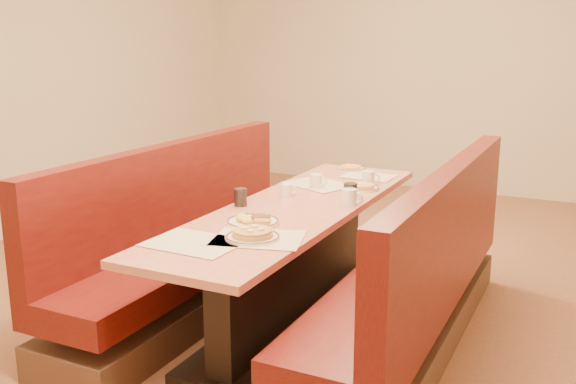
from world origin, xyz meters
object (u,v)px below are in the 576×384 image
at_px(pancake_plate, 253,235).
at_px(coffee_mug_b, 287,190).
at_px(booth_left, 193,251).
at_px(soda_tumbler_near, 241,197).
at_px(soda_tumbler_mid, 350,193).
at_px(coffee_mug_d, 316,181).
at_px(coffee_mug_a, 350,197).
at_px(booth_right, 416,288).
at_px(diner_table, 296,266).
at_px(coffee_mug_c, 369,178).
at_px(eggs_plate, 252,221).

bearing_deg(pancake_plate, coffee_mug_b, 105.63).
bearing_deg(booth_left, soda_tumbler_near, -19.16).
relative_size(booth_left, soda_tumbler_mid, 22.22).
bearing_deg(soda_tumbler_near, coffee_mug_b, 67.11).
bearing_deg(pancake_plate, soda_tumbler_mid, 80.22).
bearing_deg(coffee_mug_d, booth_left, -154.30).
bearing_deg(coffee_mug_a, booth_right, -19.27).
xyz_separation_m(booth_left, booth_right, (1.46, 0.00, 0.00)).
distance_m(diner_table, coffee_mug_a, 0.53).
relative_size(diner_table, booth_right, 1.00).
relative_size(diner_table, booth_left, 1.00).
xyz_separation_m(pancake_plate, coffee_mug_a, (0.18, 0.83, 0.03)).
bearing_deg(coffee_mug_c, booth_right, -71.84).
height_order(booth_right, pancake_plate, booth_right).
relative_size(diner_table, pancake_plate, 9.38).
relative_size(diner_table, coffee_mug_c, 21.12).
bearing_deg(booth_right, pancake_plate, -132.47).
bearing_deg(booth_right, eggs_plate, -148.80).
bearing_deg(coffee_mug_a, coffee_mug_b, 173.64).
height_order(coffee_mug_b, coffee_mug_d, coffee_mug_d).
bearing_deg(booth_right, coffee_mug_d, 149.91).
xyz_separation_m(coffee_mug_c, soda_tumbler_mid, (0.06, -0.49, 0.01)).
relative_size(diner_table, soda_tumbler_near, 24.26).
height_order(booth_right, soda_tumbler_mid, booth_right).
distance_m(booth_right, coffee_mug_c, 0.99).
relative_size(eggs_plate, coffee_mug_b, 2.84).
bearing_deg(soda_tumbler_mid, coffee_mug_d, 142.55).
bearing_deg(diner_table, soda_tumbler_mid, 40.11).
height_order(booth_left, soda_tumbler_mid, booth_left).
relative_size(coffee_mug_a, coffee_mug_b, 1.28).
height_order(coffee_mug_d, soda_tumbler_mid, soda_tumbler_mid).
height_order(booth_left, coffee_mug_c, booth_left).
bearing_deg(soda_tumbler_mid, booth_left, -167.71).
xyz_separation_m(diner_table, coffee_mug_a, (0.28, 0.14, 0.43)).
bearing_deg(booth_right, coffee_mug_b, 169.02).
relative_size(booth_left, coffee_mug_b, 25.37).
xyz_separation_m(booth_left, pancake_plate, (0.83, -0.69, 0.41)).
bearing_deg(coffee_mug_b, pancake_plate, -97.80).
distance_m(booth_left, soda_tumbler_near, 0.65).
distance_m(diner_table, booth_left, 0.73).
height_order(booth_left, booth_right, same).
relative_size(diner_table, eggs_plate, 8.93).
xyz_separation_m(booth_right, coffee_mug_b, (-0.87, 0.17, 0.43)).
bearing_deg(eggs_plate, booth_left, 146.50).
bearing_deg(coffee_mug_d, pancake_plate, -91.16).
relative_size(booth_left, soda_tumbler_near, 24.26).
distance_m(eggs_plate, coffee_mug_c, 1.19).
distance_m(booth_left, coffee_mug_b, 0.75).
distance_m(coffee_mug_b, soda_tumbler_near, 0.35).
height_order(diner_table, booth_left, booth_left).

